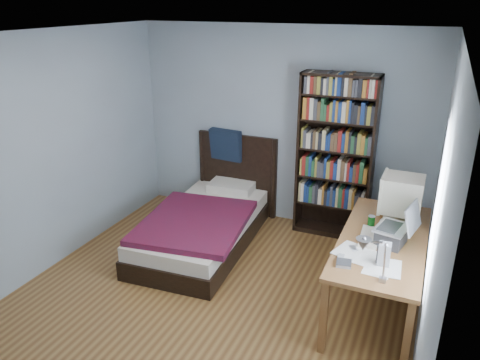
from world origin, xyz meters
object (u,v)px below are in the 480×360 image
at_px(keyboard, 369,237).
at_px(speaker, 384,254).
at_px(desk, 386,244).
at_px(soda_can, 371,222).
at_px(desk_lamp, 367,248).
at_px(laptop, 394,233).
at_px(bed, 207,222).
at_px(bookshelf, 335,157).
at_px(crt_monitor, 401,195).

height_order(keyboard, speaker, speaker).
distance_m(desk, soda_can, 0.51).
bearing_deg(desk, desk_lamp, -90.75).
distance_m(desk, laptop, 0.72).
distance_m(soda_can, bed, 2.05).
height_order(bookshelf, bed, bookshelf).
bearing_deg(soda_can, bookshelf, 117.97).
distance_m(crt_monitor, desk_lamp, 1.55).
height_order(crt_monitor, laptop, crt_monitor).
relative_size(keyboard, soda_can, 3.46).
relative_size(desk, keyboard, 4.20).
bearing_deg(desk_lamp, bed, 142.80).
relative_size(laptop, speaker, 2.10).
bearing_deg(speaker, desk_lamp, -100.71).
bearing_deg(crt_monitor, speaker, -90.92).
height_order(crt_monitor, soda_can, crt_monitor).
relative_size(crt_monitor, laptop, 1.10).
xyz_separation_m(laptop, desk_lamp, (-0.11, -0.97, 0.33)).
relative_size(soda_can, bookshelf, 0.06).
relative_size(crt_monitor, bookshelf, 0.22).
bearing_deg(keyboard, soda_can, 93.12).
height_order(desk, crt_monitor, crt_monitor).
bearing_deg(bed, desk, -0.96).
xyz_separation_m(desk_lamp, bookshelf, (-0.74, 2.38, -0.17)).
height_order(soda_can, bookshelf, bookshelf).
xyz_separation_m(desk, soda_can, (-0.14, -0.32, 0.37)).
bearing_deg(desk_lamp, bookshelf, 107.20).
bearing_deg(bed, bookshelf, 31.27).
distance_m(crt_monitor, keyboard, 0.63).
xyz_separation_m(desk, bed, (-2.09, 0.03, -0.17)).
distance_m(desk, speaker, 1.04).
bearing_deg(crt_monitor, keyboard, -109.04).
xyz_separation_m(desk_lamp, speaker, (0.08, 0.58, -0.34)).
height_order(laptop, keyboard, laptop).
height_order(desk, soda_can, soda_can).
relative_size(laptop, soda_can, 3.40).
bearing_deg(desk_lamp, crt_monitor, 86.57).
distance_m(desk_lamp, bookshelf, 2.50).
height_order(keyboard, bed, bed).
distance_m(desk_lamp, bed, 2.76).
distance_m(desk_lamp, speaker, 0.68).
xyz_separation_m(crt_monitor, desk_lamp, (-0.09, -1.54, 0.19)).
relative_size(laptop, keyboard, 0.98).
bearing_deg(crt_monitor, bed, 179.19).
bearing_deg(laptop, bed, 164.44).
distance_m(desk_lamp, soda_can, 1.28).
bearing_deg(soda_can, desk, 66.04).
height_order(desk_lamp, soda_can, desk_lamp).
bearing_deg(laptop, bookshelf, 120.78).
xyz_separation_m(crt_monitor, soda_can, (-0.21, -0.32, -0.19)).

